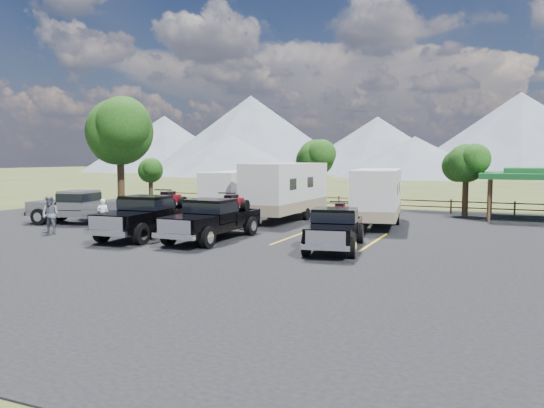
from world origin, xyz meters
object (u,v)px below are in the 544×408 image
at_px(rig_left, 149,214).
at_px(person_b, 50,215).
at_px(tree_big_nw, 119,132).
at_px(trailer_left, 235,193).
at_px(person_a, 103,214).
at_px(rig_right, 335,227).
at_px(pickup_silver, 82,207).
at_px(rig_center, 214,218).
at_px(pavilion, 534,175).
at_px(trailer_right, 377,196).
at_px(trailer_center, 286,190).

bearing_deg(rig_left, person_b, -171.42).
distance_m(tree_big_nw, trailer_left, 9.04).
bearing_deg(person_a, rig_right, 142.42).
xyz_separation_m(rig_left, rig_right, (9.30, 0.28, -0.15)).
bearing_deg(pickup_silver, person_b, 10.37).
xyz_separation_m(rig_center, person_b, (-8.55, -1.56, -0.07)).
xyz_separation_m(pavilion, rig_left, (-17.40, -15.78, -1.67)).
relative_size(rig_center, trailer_right, 0.70).
xyz_separation_m(rig_right, person_b, (-14.49, -1.45, 0.03)).
distance_m(rig_center, rig_right, 5.94).
bearing_deg(pavilion, trailer_right, -139.66).
height_order(rig_left, pickup_silver, rig_left).
distance_m(trailer_left, person_b, 11.53).
relative_size(rig_left, trailer_center, 0.68).
bearing_deg(rig_left, rig_center, 2.59).
height_order(pavilion, trailer_left, pavilion).
xyz_separation_m(rig_center, rig_right, (5.94, -0.11, -0.10)).
xyz_separation_m(trailer_right, person_b, (-14.36, -9.95, -0.70)).
distance_m(rig_left, pickup_silver, 6.99).
height_order(rig_right, person_a, rig_right).
height_order(tree_big_nw, person_b, tree_big_nw).
xyz_separation_m(person_a, person_b, (-1.41, -2.22, 0.13)).
height_order(rig_left, trailer_right, trailer_right).
bearing_deg(trailer_center, tree_big_nw, -172.49).
distance_m(trailer_center, pickup_silver, 12.05).
xyz_separation_m(trailer_left, person_a, (-3.61, -8.15, -0.72)).
relative_size(rig_center, person_a, 3.88).
xyz_separation_m(rig_right, person_a, (-13.08, 0.77, -0.10)).
distance_m(rig_right, person_b, 14.56).
distance_m(tree_big_nw, person_b, 10.51).
height_order(trailer_left, trailer_right, trailer_right).
bearing_deg(rig_left, tree_big_nw, 132.13).
bearing_deg(person_b, rig_center, 0.57).
bearing_deg(trailer_left, person_a, -121.12).
distance_m(pavilion, person_b, 28.29).
bearing_deg(rig_center, trailer_center, 90.17).
distance_m(rig_right, pickup_silver, 16.00).
bearing_deg(person_a, pickup_silver, -60.98).
bearing_deg(tree_big_nw, rig_center, -32.77).
bearing_deg(rig_right, trailer_right, 81.26).
relative_size(tree_big_nw, trailer_center, 0.79).
distance_m(rig_center, person_b, 8.69).
height_order(rig_center, person_b, rig_center).
bearing_deg(person_b, trailer_left, 54.43).
bearing_deg(rig_right, rig_left, 172.12).
height_order(pavilion, rig_right, pavilion).
bearing_deg(trailer_center, person_a, -130.81).
relative_size(trailer_center, trailer_right, 1.09).
xyz_separation_m(tree_big_nw, pickup_silver, (1.60, -5.35, -4.55)).
distance_m(pickup_silver, person_a, 3.11).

